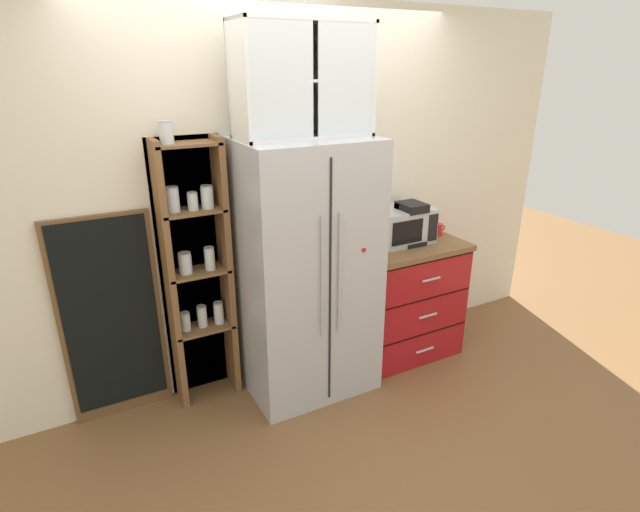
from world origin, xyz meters
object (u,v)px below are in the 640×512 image
(microwave, at_px, (401,225))
(bottle_amber, at_px, (408,228))
(refrigerator, at_px, (307,271))
(coffee_maker, at_px, (408,222))
(mug_red, at_px, (438,229))
(mug_charcoal, at_px, (365,241))
(chalkboard_menu, at_px, (112,319))
(bottle_cobalt, at_px, (406,224))

(microwave, height_order, bottle_amber, bottle_amber)
(refrigerator, height_order, coffee_maker, refrigerator)
(mug_red, relative_size, mug_charcoal, 0.89)
(mug_charcoal, height_order, chalkboard_menu, chalkboard_menu)
(bottle_cobalt, bearing_deg, coffee_maker, -90.00)
(refrigerator, height_order, chalkboard_menu, refrigerator)
(bottle_cobalt, xyz_separation_m, bottle_amber, (-0.00, -0.02, -0.02))
(coffee_maker, relative_size, chalkboard_menu, 0.23)
(microwave, bearing_deg, coffee_maker, -48.45)
(refrigerator, relative_size, coffee_maker, 5.61)
(bottle_amber, bearing_deg, mug_red, 4.76)
(microwave, xyz_separation_m, chalkboard_menu, (-2.03, 0.21, -0.36))
(refrigerator, bearing_deg, mug_red, 3.51)
(mug_charcoal, distance_m, bottle_amber, 0.34)
(mug_charcoal, distance_m, chalkboard_menu, 1.78)
(chalkboard_menu, bearing_deg, microwave, -5.80)
(refrigerator, height_order, bottle_amber, refrigerator)
(refrigerator, xyz_separation_m, mug_charcoal, (0.53, 0.11, 0.09))
(coffee_maker, bearing_deg, refrigerator, -177.16)
(coffee_maker, height_order, bottle_amber, coffee_maker)
(bottle_cobalt, bearing_deg, refrigerator, -175.39)
(coffee_maker, bearing_deg, chalkboard_menu, 173.15)
(chalkboard_menu, bearing_deg, bottle_cobalt, -6.12)
(microwave, distance_m, chalkboard_menu, 2.08)
(mug_red, height_order, chalkboard_menu, chalkboard_menu)
(bottle_cobalt, distance_m, bottle_amber, 0.03)
(bottle_cobalt, bearing_deg, microwave, 157.61)
(mug_charcoal, bearing_deg, mug_red, -3.36)
(refrigerator, xyz_separation_m, mug_red, (1.18, 0.07, 0.09))
(refrigerator, relative_size, mug_charcoal, 14.60)
(chalkboard_menu, bearing_deg, mug_red, -5.24)
(mug_red, distance_m, bottle_cobalt, 0.33)
(microwave, xyz_separation_m, mug_charcoal, (-0.29, 0.03, -0.09))
(refrigerator, relative_size, bottle_cobalt, 5.81)
(bottle_amber, bearing_deg, mug_charcoal, 168.89)
(bottle_cobalt, bearing_deg, mug_red, 0.53)
(coffee_maker, xyz_separation_m, mug_charcoal, (-0.33, 0.07, -0.11))
(refrigerator, xyz_separation_m, bottle_cobalt, (0.86, 0.07, 0.18))
(mug_charcoal, relative_size, bottle_amber, 0.45)
(chalkboard_menu, bearing_deg, refrigerator, -13.53)
(mug_red, bearing_deg, coffee_maker, -174.68)
(bottle_amber, distance_m, chalkboard_menu, 2.12)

